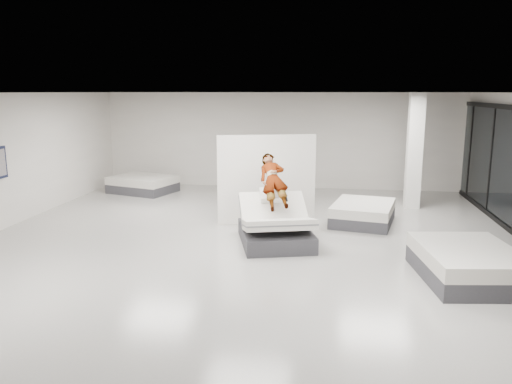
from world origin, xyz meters
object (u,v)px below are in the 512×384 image
flat_bed_right_far (363,213)px  flat_bed_left_far (143,184)px  hero_bed (275,227)px  remote (286,199)px  flat_bed_right_near (468,264)px  column (414,151)px  divider_panel (267,180)px  person (273,188)px

flat_bed_right_far → flat_bed_left_far: size_ratio=0.93×
hero_bed → remote: size_ratio=15.94×
flat_bed_right_far → flat_bed_right_near: flat_bed_right_near is taller
column → hero_bed: bearing=-131.1°
remote → divider_panel: (-0.63, 1.64, 0.12)m
remote → column: bearing=35.3°
remote → flat_bed_right_near: size_ratio=0.06×
column → person: bearing=-134.0°
divider_panel → flat_bed_right_near: bearing=-55.0°
person → column: bearing=30.6°
hero_bed → person: 0.85m
flat_bed_right_near → column: column is taller
column → flat_bed_right_far: bearing=-127.0°
person → divider_panel: size_ratio=0.65×
hero_bed → column: size_ratio=0.70×
person → column: (3.53, 3.66, 0.45)m
remote → flat_bed_left_far: remote is taller
flat_bed_right_near → column: (-0.09, 5.59, 1.31)m
flat_bed_right_near → flat_bed_left_far: flat_bed_right_near is taller
hero_bed → flat_bed_right_near: bearing=-24.7°
hero_bed → remote: bearing=4.8°
hero_bed → divider_panel: bearing=103.6°
hero_bed → column: bearing=48.9°
remote → hero_bed: bearing=169.4°
hero_bed → flat_bed_right_near: 3.90m
hero_bed → flat_bed_right_far: hero_bed is taller
hero_bed → flat_bed_left_far: (-4.86, 4.93, -0.10)m
divider_panel → flat_bed_left_far: size_ratio=1.07×
flat_bed_right_near → column: 5.74m
divider_panel → flat_bed_right_near: (3.94, -3.29, -0.82)m
person → flat_bed_right_far: 2.83m
person → column: 5.10m
flat_bed_right_far → flat_bed_right_near: 3.96m
divider_panel → flat_bed_right_near: divider_panel is taller
flat_bed_right_far → column: bearing=53.0°
person → flat_bed_right_far: size_ratio=0.75×
remote → flat_bed_left_far: (-5.09, 4.92, -0.71)m
flat_bed_left_far → column: bearing=-6.7°
flat_bed_right_far → flat_bed_left_far: bearing=156.9°
person → flat_bed_right_far: bearing=24.3°
flat_bed_right_far → divider_panel: bearing=-171.6°
divider_panel → flat_bed_right_near: size_ratio=1.07×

